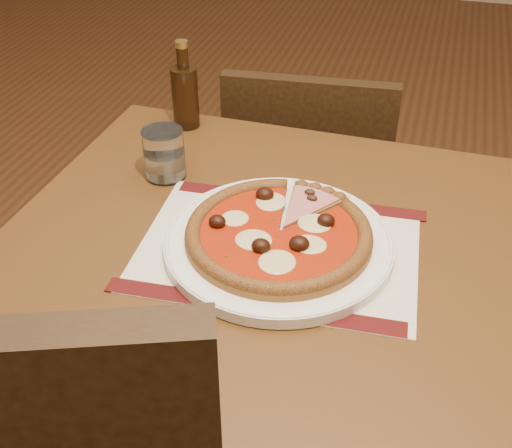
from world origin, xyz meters
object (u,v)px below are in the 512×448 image
Objects in this scene: plate at (278,243)px; pizza at (279,233)px; table at (253,296)px; chair_far at (308,193)px; bottle at (185,94)px; water_glass at (164,154)px.

pizza is (-0.00, -0.00, 0.02)m from plate.
table is 0.63m from chair_far.
table is 4.57× the size of bottle.
water_glass is (-0.25, 0.15, 0.03)m from plate.
bottle reaches higher than table.
pizza is 3.16× the size of water_glass.
bottle is (-0.24, 0.35, 0.17)m from table.
bottle is at bearing 124.94° from table.
chair_far is 0.58m from water_glass.
bottle is (-0.03, 0.19, 0.02)m from water_glass.
bottle reaches higher than plate.
pizza reaches higher than table.
bottle reaches higher than water_glass.
table is at bearing -170.55° from pizza.
chair_far is (-0.03, 0.60, -0.18)m from table.
chair_far is at bearing 96.88° from pizza.
table is at bearing -170.21° from plate.
table is 2.33× the size of plate.
table is 1.00× the size of chair_far.
water_glass is at bearing 148.98° from pizza.
pizza is (0.07, -0.59, 0.32)m from chair_far.
chair_far is at bearing 93.07° from table.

